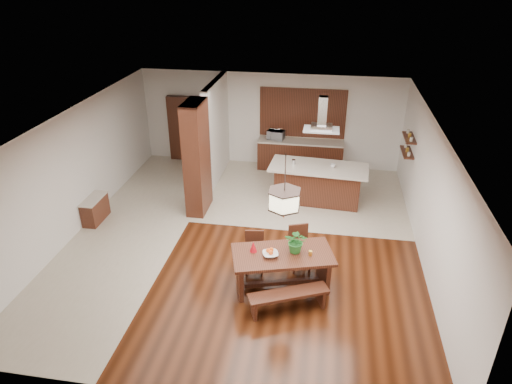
% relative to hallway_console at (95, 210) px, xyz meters
% --- Properties ---
extents(room_shell, '(9.00, 9.04, 2.92)m').
position_rel_hallway_console_xyz_m(room_shell, '(3.81, -0.20, 1.75)').
color(room_shell, black).
rests_on(room_shell, ground).
extents(tile_hallway, '(2.50, 9.00, 0.01)m').
position_rel_hallway_console_xyz_m(tile_hallway, '(1.06, -0.20, -0.31)').
color(tile_hallway, beige).
rests_on(tile_hallway, ground).
extents(tile_kitchen, '(5.50, 4.00, 0.01)m').
position_rel_hallway_console_xyz_m(tile_kitchen, '(5.06, 2.30, -0.31)').
color(tile_kitchen, beige).
rests_on(tile_kitchen, ground).
extents(soffit_band, '(8.00, 9.00, 0.02)m').
position_rel_hallway_console_xyz_m(soffit_band, '(3.81, -0.20, 2.57)').
color(soffit_band, '#37190D').
rests_on(soffit_band, room_shell).
extents(partition_pier, '(0.45, 1.00, 2.90)m').
position_rel_hallway_console_xyz_m(partition_pier, '(2.41, 1.00, 1.14)').
color(partition_pier, black).
rests_on(partition_pier, ground).
extents(partition_stub, '(0.18, 2.40, 2.90)m').
position_rel_hallway_console_xyz_m(partition_stub, '(2.41, 3.10, 1.14)').
color(partition_stub, silver).
rests_on(partition_stub, ground).
extents(hallway_console, '(0.37, 0.88, 0.63)m').
position_rel_hallway_console_xyz_m(hallway_console, '(0.00, 0.00, 0.00)').
color(hallway_console, black).
rests_on(hallway_console, ground).
extents(hallway_doorway, '(1.10, 0.20, 2.10)m').
position_rel_hallway_console_xyz_m(hallway_doorway, '(1.11, 4.20, 0.74)').
color(hallway_doorway, black).
rests_on(hallway_doorway, ground).
extents(rear_counter, '(2.60, 0.62, 0.95)m').
position_rel_hallway_console_xyz_m(rear_counter, '(4.81, 4.00, 0.16)').
color(rear_counter, black).
rests_on(rear_counter, ground).
extents(kitchen_window, '(2.60, 0.08, 1.50)m').
position_rel_hallway_console_xyz_m(kitchen_window, '(4.81, 4.26, 1.44)').
color(kitchen_window, olive).
rests_on(kitchen_window, room_shell).
extents(shelf_lower, '(0.26, 0.90, 0.04)m').
position_rel_hallway_console_xyz_m(shelf_lower, '(7.68, 2.40, 1.08)').
color(shelf_lower, black).
rests_on(shelf_lower, room_shell).
extents(shelf_upper, '(0.26, 0.90, 0.04)m').
position_rel_hallway_console_xyz_m(shelf_upper, '(7.68, 2.40, 1.49)').
color(shelf_upper, black).
rests_on(shelf_upper, room_shell).
extents(dining_table, '(2.14, 1.48, 0.81)m').
position_rel_hallway_console_xyz_m(dining_table, '(4.90, -1.85, 0.28)').
color(dining_table, black).
rests_on(dining_table, ground).
extents(dining_bench, '(1.52, 0.92, 0.43)m').
position_rel_hallway_console_xyz_m(dining_bench, '(5.10, -2.52, -0.10)').
color(dining_bench, black).
rests_on(dining_bench, ground).
extents(dining_chair_left, '(0.44, 0.44, 0.89)m').
position_rel_hallway_console_xyz_m(dining_chair_left, '(4.27, -1.41, 0.13)').
color(dining_chair_left, black).
rests_on(dining_chair_left, ground).
extents(dining_chair_right, '(0.55, 0.55, 0.96)m').
position_rel_hallway_console_xyz_m(dining_chair_right, '(5.20, -1.14, 0.17)').
color(dining_chair_right, black).
rests_on(dining_chair_right, ground).
extents(pendant_lantern, '(0.64, 0.64, 1.31)m').
position_rel_hallway_console_xyz_m(pendant_lantern, '(4.90, -1.85, 1.93)').
color(pendant_lantern, beige).
rests_on(pendant_lantern, room_shell).
extents(foliage_plant, '(0.48, 0.43, 0.49)m').
position_rel_hallway_console_xyz_m(foliage_plant, '(5.16, -1.75, 0.74)').
color(foliage_plant, '#257028').
rests_on(foliage_plant, dining_table).
extents(fruit_bowl, '(0.37, 0.37, 0.07)m').
position_rel_hallway_console_xyz_m(fruit_bowl, '(4.68, -1.97, 0.53)').
color(fruit_bowl, beige).
rests_on(fruit_bowl, dining_table).
extents(napkin_cone, '(0.15, 0.15, 0.22)m').
position_rel_hallway_console_xyz_m(napkin_cone, '(4.33, -1.87, 0.60)').
color(napkin_cone, red).
rests_on(napkin_cone, dining_table).
extents(gold_ornament, '(0.08, 0.08, 0.10)m').
position_rel_hallway_console_xyz_m(gold_ornament, '(5.44, -1.82, 0.54)').
color(gold_ornament, gold).
rests_on(gold_ornament, dining_table).
extents(kitchen_island, '(2.63, 1.29, 1.06)m').
position_rel_hallway_console_xyz_m(kitchen_island, '(5.44, 1.94, 0.23)').
color(kitchen_island, black).
rests_on(kitchen_island, ground).
extents(range_hood, '(0.90, 0.55, 0.87)m').
position_rel_hallway_console_xyz_m(range_hood, '(5.44, 1.95, 2.15)').
color(range_hood, silver).
rests_on(range_hood, room_shell).
extents(island_cup, '(0.13, 0.13, 0.10)m').
position_rel_hallway_console_xyz_m(island_cup, '(5.80, 1.87, 0.79)').
color(island_cup, silver).
rests_on(island_cup, kitchen_island).
extents(microwave, '(0.56, 0.43, 0.28)m').
position_rel_hallway_console_xyz_m(microwave, '(4.04, 4.01, 0.77)').
color(microwave, silver).
rests_on(microwave, rear_counter).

